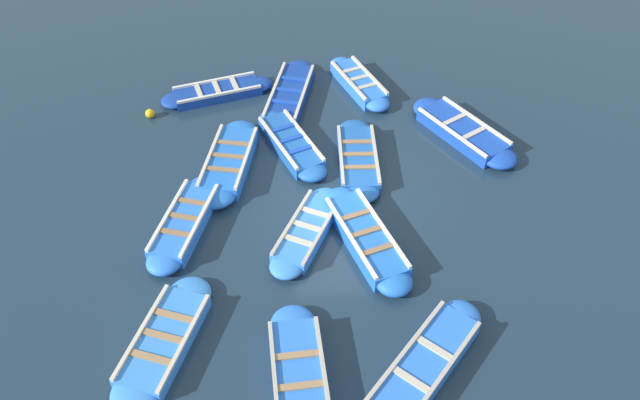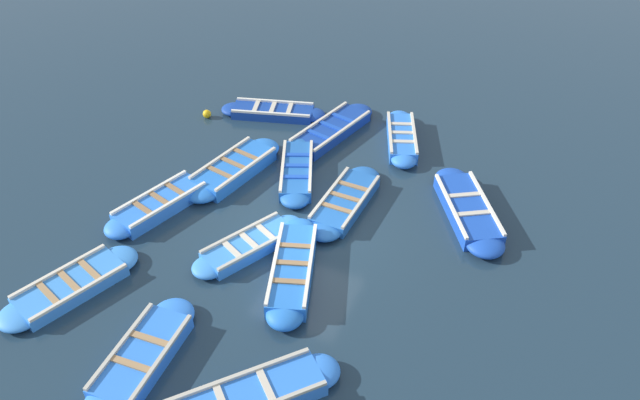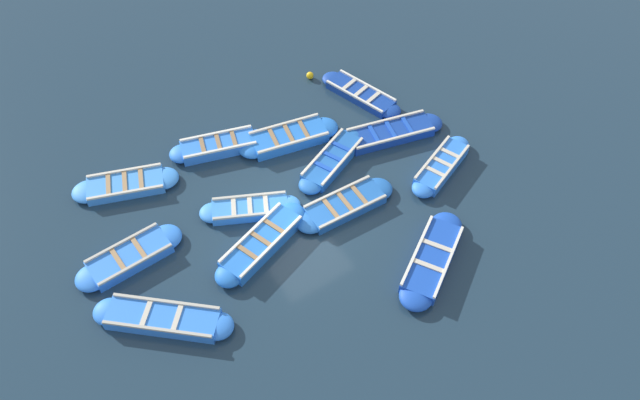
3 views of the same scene
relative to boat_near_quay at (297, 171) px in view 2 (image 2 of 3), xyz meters
The scene contains 15 objects.
ground_plane 2.28m from the boat_near_quay, 121.88° to the left, with size 120.00×120.00×0.00m, color #1C303F.
boat_near_quay is the anchor object (origin of this frame).
boat_alongside 1.77m from the boat_near_quay, 21.47° to the left, with size 1.64×3.64×0.44m.
boat_stern_in 6.63m from the boat_near_quay, 65.52° to the left, with size 2.02×3.46×0.36m.
boat_bow_out 1.89m from the boat_near_quay, 157.63° to the left, with size 1.09×3.42×0.37m.
boat_far_corner 3.41m from the boat_near_quay, 51.53° to the right, with size 3.47×1.69×0.35m.
boat_broadside 7.39m from the boat_near_quay, 107.88° to the left, with size 3.22×3.46×0.41m.
boat_outer_left 3.94m from the boat_near_quay, 114.03° to the left, with size 1.94×3.66×0.47m.
boat_inner_gap 3.24m from the boat_near_quay, 94.71° to the left, with size 2.07×3.13×0.36m.
boat_mid_row 3.83m from the boat_near_quay, 46.99° to the left, with size 1.72×3.38×0.43m.
boat_end_of_row 2.35m from the boat_near_quay, 90.90° to the right, with size 1.80×3.94×0.38m.
boat_tucked 4.78m from the boat_near_quay, behind, with size 2.71×3.61×0.43m.
boat_outer_right 7.00m from the boat_near_quay, 89.25° to the left, with size 1.15×3.33×0.39m.
boat_centre 3.53m from the boat_near_quay, 127.79° to the right, with size 1.80×3.14×0.43m.
buoy_orange_near 4.36m from the boat_near_quay, 23.25° to the right, with size 0.27×0.27×0.27m, color #EAB214.
Camera 2 is at (-5.11, 10.80, 10.33)m, focal length 35.00 mm.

